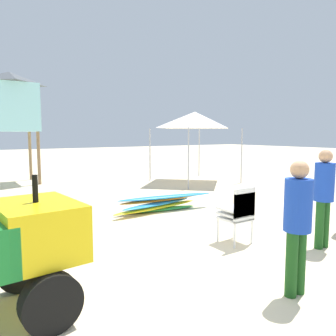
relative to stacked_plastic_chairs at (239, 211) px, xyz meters
The scene contains 7 objects.
ground 1.42m from the stacked_plastic_chairs, 154.38° to the right, with size 80.00×80.00×0.00m, color beige.
stacked_plastic_chairs is the anchor object (origin of this frame).
surfboard_pile 2.89m from the stacked_plastic_chairs, 86.49° to the left, with size 2.81×0.77×0.40m.
lifeguard_near_left 1.87m from the stacked_plastic_chairs, 114.78° to the right, with size 0.32×0.32×1.63m.
lifeguard_near_right 1.44m from the stacked_plastic_chairs, 41.21° to the right, with size 0.32×0.32×1.68m.
popup_canopy 7.78m from the stacked_plastic_chairs, 57.44° to the left, with size 2.67×2.67×2.81m.
lifeguard_tower 10.45m from the stacked_plastic_chairs, 101.90° to the left, with size 1.98×1.98×4.27m.
Camera 1 is at (-3.00, -3.41, 1.94)m, focal length 35.02 mm.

